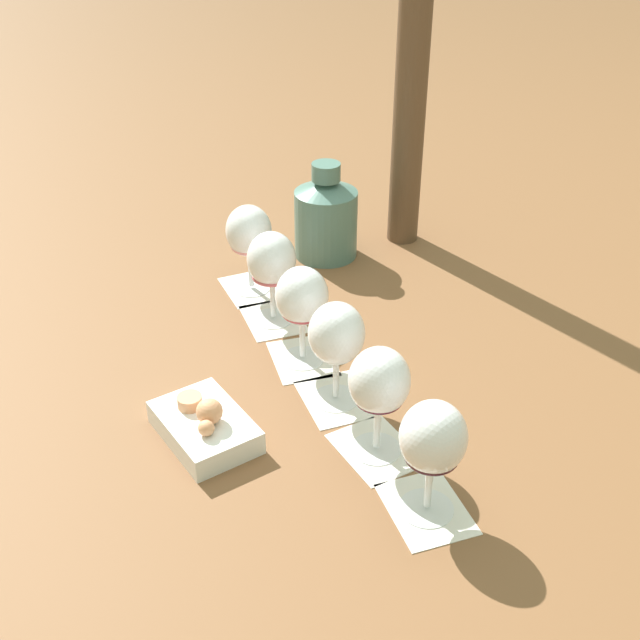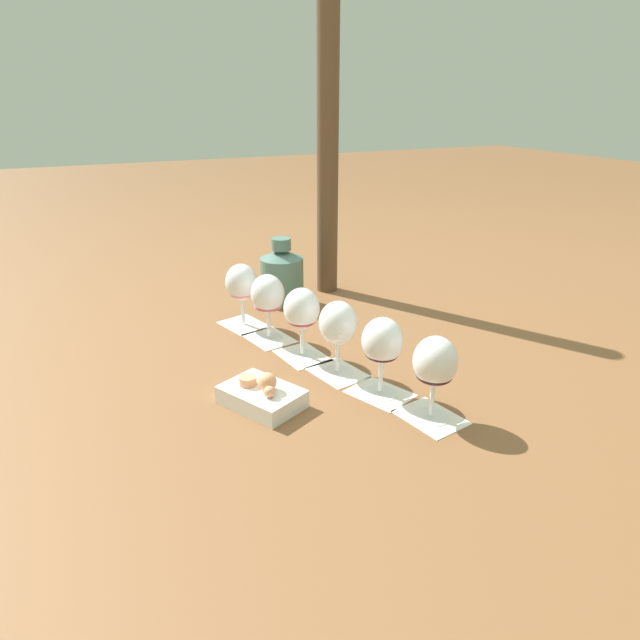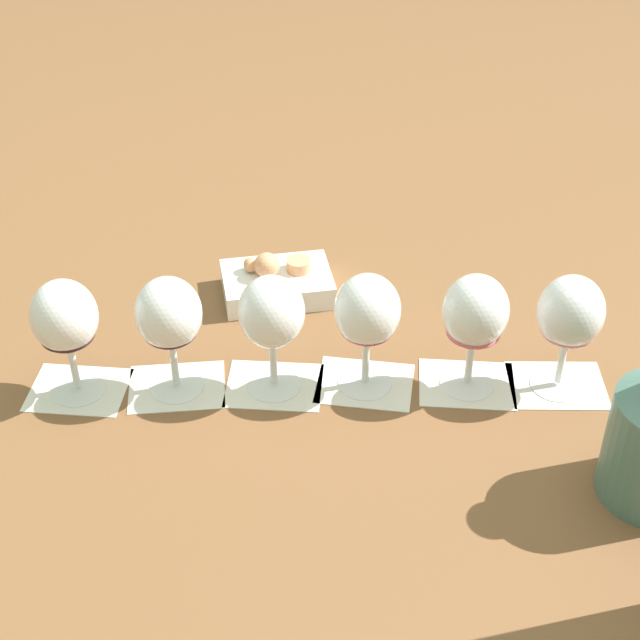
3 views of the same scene
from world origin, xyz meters
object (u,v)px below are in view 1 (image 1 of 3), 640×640
object	(u,v)px
wine_glass_5	(433,443)
wine_glass_4	(379,386)
wine_glass_1	(272,263)
snack_dish	(205,425)
ceramic_vase	(326,216)
umbrella_pole	(414,37)
wine_glass_2	(302,301)
wine_glass_3	(336,338)
wine_glass_0	(249,235)

from	to	relation	value
wine_glass_5	wine_glass_4	bearing A→B (deg)	-161.36
wine_glass_1	snack_dish	world-z (taller)	wine_glass_1
wine_glass_4	ceramic_vase	world-z (taller)	ceramic_vase
wine_glass_1	umbrella_pole	distance (m)	0.48
wine_glass_2	wine_glass_3	xyz separation A→B (m)	(0.11, 0.03, 0.00)
wine_glass_1	umbrella_pole	bearing A→B (deg)	133.58
wine_glass_4	wine_glass_5	bearing A→B (deg)	18.64
umbrella_pole	wine_glass_5	bearing A→B (deg)	-10.87
wine_glass_4	umbrella_pole	bearing A→B (deg)	163.77
wine_glass_0	wine_glass_2	world-z (taller)	same
snack_dish	wine_glass_5	bearing A→B (deg)	56.67
wine_glass_4	snack_dish	bearing A→B (deg)	-104.46
wine_glass_1	wine_glass_4	distance (m)	0.36
ceramic_vase	snack_dish	distance (m)	0.56
wine_glass_1	snack_dish	xyz separation A→B (m)	(0.29, -0.12, -0.09)
wine_glass_0	wine_glass_3	bearing A→B (deg)	16.11
wine_glass_1	wine_glass_3	world-z (taller)	same
wine_glass_2	wine_glass_3	bearing A→B (deg)	17.86
snack_dish	umbrella_pole	world-z (taller)	umbrella_pole
wine_glass_0	wine_glass_5	distance (m)	0.59
umbrella_pole	wine_glass_0	bearing A→B (deg)	-62.64
wine_glass_0	wine_glass_4	size ratio (longest dim) A/B	1.00
wine_glass_2	wine_glass_4	distance (m)	0.23
ceramic_vase	umbrella_pole	distance (m)	0.35
wine_glass_5	umbrella_pole	size ratio (longest dim) A/B	0.20
wine_glass_5	wine_glass_2	bearing A→B (deg)	-162.07
wine_glass_3	wine_glass_5	bearing A→B (deg)	17.96
wine_glass_5	ceramic_vase	xyz separation A→B (m)	(-0.68, -0.02, -0.03)
wine_glass_1	wine_glass_2	xyz separation A→B (m)	(0.12, 0.03, -0.00)
wine_glass_0	ceramic_vase	xyz separation A→B (m)	(-0.11, 0.15, -0.03)
wine_glass_5	wine_glass_3	bearing A→B (deg)	-162.04
wine_glass_4	umbrella_pole	xyz separation A→B (m)	(-0.61, 0.18, 0.28)
wine_glass_0	wine_glass_2	size ratio (longest dim) A/B	1.00
wine_glass_1	ceramic_vase	distance (m)	0.25
wine_glass_5	ceramic_vase	distance (m)	0.68
wine_glass_1	wine_glass_3	xyz separation A→B (m)	(0.23, 0.07, -0.00)
wine_glass_1	snack_dish	size ratio (longest dim) A/B	0.88
wine_glass_2	snack_dish	xyz separation A→B (m)	(0.16, -0.15, -0.08)
wine_glass_0	wine_glass_1	bearing A→B (deg)	15.00
wine_glass_1	wine_glass_4	xyz separation A→B (m)	(0.34, 0.10, -0.00)
wine_glass_1	wine_glass_2	distance (m)	0.13
wine_glass_4	wine_glass_5	xyz separation A→B (m)	(0.11, 0.04, 0.00)
wine_glass_2	wine_glass_1	bearing A→B (deg)	-164.46
wine_glass_1	ceramic_vase	size ratio (longest dim) A/B	0.86
ceramic_vase	wine_glass_3	bearing A→B (deg)	-6.71
umbrella_pole	ceramic_vase	bearing A→B (deg)	-73.20
wine_glass_3	snack_dish	distance (m)	0.21
snack_dish	ceramic_vase	bearing A→B (deg)	154.61
wine_glass_0	wine_glass_5	bearing A→B (deg)	16.86
wine_glass_1	wine_glass_3	size ratio (longest dim) A/B	1.00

